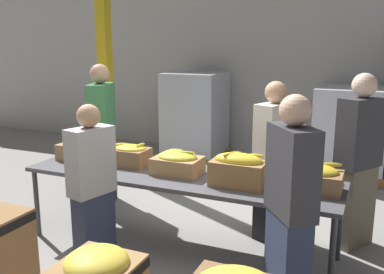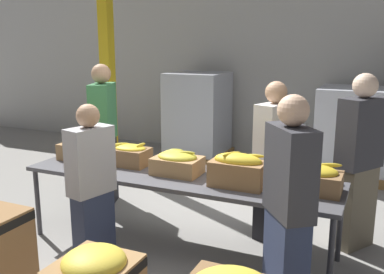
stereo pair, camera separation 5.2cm
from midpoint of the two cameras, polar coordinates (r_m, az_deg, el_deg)
name	(u,v)px [view 2 (the right image)]	position (r m, az deg, el deg)	size (l,w,h in m)	color
ground_plane	(179,246)	(4.46, -1.39, -14.39)	(30.00, 30.00, 0.00)	gray
wall_back	(278,43)	(7.71, 11.56, 12.15)	(16.00, 0.08, 4.00)	#B7B7B2
sorting_table	(179,179)	(4.18, -1.44, -5.58)	(3.10, 0.83, 0.76)	#4C4C51
banana_box_0	(79,149)	(4.83, -14.54, -1.54)	(0.39, 0.30, 0.24)	#A37A4C
banana_box_1	(130,155)	(4.49, -7.97, -2.33)	(0.40, 0.28, 0.24)	olive
banana_box_2	(177,163)	(4.16, -1.61, -3.42)	(0.46, 0.33, 0.24)	#A37A4C
banana_box_3	(238,170)	(3.82, 6.49, -4.35)	(0.48, 0.28, 0.31)	olive
banana_box_4	(313,178)	(3.82, 16.24, -5.30)	(0.48, 0.32, 0.24)	olive
volunteer_0	(273,162)	(4.46, 11.11, -3.32)	(0.36, 0.49, 1.64)	black
volunteer_1	(92,189)	(3.89, -12.83, -6.81)	(0.30, 0.44, 1.51)	#2D3856
volunteer_2	(358,163)	(4.48, 21.62, -3.30)	(0.45, 0.52, 1.74)	#6B604C
volunteer_3	(288,210)	(3.22, 13.16, -9.45)	(0.45, 0.49, 1.67)	#2D3856
volunteer_4	(104,136)	(5.42, -11.40, 0.12)	(0.39, 0.53, 1.76)	black
support_pillar	(106,43)	(6.88, -11.12, 12.15)	(0.18, 0.18, 4.00)	gold
pallet_stack_0	(352,133)	(6.96, 20.77, 0.51)	(1.10, 1.10, 1.36)	olive
pallet_stack_2	(198,117)	(7.47, 0.96, 2.71)	(1.03, 1.03, 1.51)	olive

